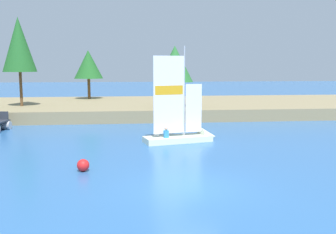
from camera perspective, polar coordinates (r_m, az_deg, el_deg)
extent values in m
plane|color=#2D609E|center=(14.93, 3.49, -10.48)|extent=(200.00, 200.00, 0.00)
cube|color=#897A56|center=(38.61, -2.48, 1.49)|extent=(80.00, 15.31, 1.03)
cylinder|color=brown|center=(36.99, -21.19, 3.93)|extent=(0.26, 0.26, 3.10)
cone|color=#1E5B23|center=(36.98, -21.49, 10.09)|extent=(2.96, 2.96, 4.85)
cylinder|color=brown|center=(43.04, -11.76, 4.18)|extent=(0.32, 0.32, 2.27)
cone|color=#1E5B23|center=(42.97, -11.86, 7.74)|extent=(3.14, 3.14, 3.09)
cylinder|color=brown|center=(33.95, 1.01, 3.42)|extent=(0.44, 0.44, 2.23)
cone|color=#286B2D|center=(33.86, 1.03, 7.98)|extent=(3.25, 3.25, 3.18)
cube|color=silver|center=(23.51, 1.47, -3.30)|extent=(4.39, 2.36, 0.36)
cone|color=silver|center=(24.33, 6.06, -2.97)|extent=(1.32, 1.49, 1.28)
cylinder|color=#B7B7BC|center=(23.29, 2.45, 3.86)|extent=(0.08, 0.08, 5.50)
cube|color=white|center=(22.95, 0.15, 3.37)|extent=(1.93, 0.50, 4.65)
cube|color=orange|center=(22.93, 0.15, 4.05)|extent=(1.74, 0.45, 0.56)
cube|color=white|center=(23.63, 3.86, 1.34)|extent=(1.05, 0.28, 2.99)
cylinder|color=#B7B7BC|center=(23.24, 0.15, -2.42)|extent=(1.94, 0.52, 0.06)
cube|color=#338CCC|center=(22.85, -0.29, -2.58)|extent=(0.32, 0.26, 0.45)
sphere|color=tan|center=(22.80, -0.29, -1.75)|extent=(0.20, 0.20, 0.20)
cube|color=silver|center=(23.31, -1.68, -2.26)|extent=(0.32, 0.26, 0.55)
sphere|color=tan|center=(23.24, -1.68, -1.33)|extent=(0.20, 0.20, 0.20)
sphere|color=red|center=(17.40, -12.62, -7.07)|extent=(0.55, 0.55, 0.55)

